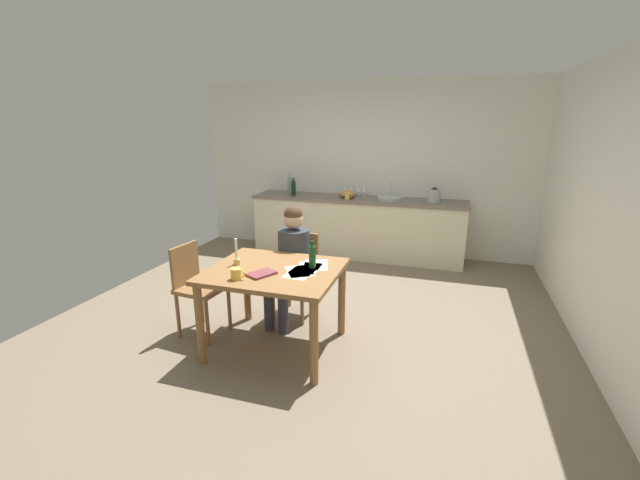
{
  "coord_description": "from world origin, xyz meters",
  "views": [
    {
      "loc": [
        1.29,
        -3.76,
        2.0
      ],
      "look_at": [
        0.09,
        0.06,
        0.85
      ],
      "focal_mm": 23.25,
      "sensor_mm": 36.0,
      "label": 1
    }
  ],
  "objects_px": {
    "bottle_vinegar": "(294,188)",
    "teacup_on_counter": "(348,196)",
    "person_seated": "(291,257)",
    "chair_at_table": "(298,270)",
    "candlestick": "(237,257)",
    "wine_bottle_on_table": "(312,257)",
    "wine_glass_back_left": "(351,189)",
    "sink_unit": "(389,198)",
    "dining_table": "(275,281)",
    "book_magazine": "(262,274)",
    "bottle_oil": "(290,185)",
    "mixing_bowl": "(347,193)",
    "stovetop_kettle": "(434,195)",
    "coffee_mug": "(236,274)",
    "wine_glass_by_kettle": "(358,189)",
    "wine_glass_near_sink": "(364,189)",
    "chair_side_empty": "(197,285)",
    "wine_glass_back_right": "(345,188)"
  },
  "relations": [
    {
      "from": "wine_glass_near_sink",
      "to": "wine_glass_back_right",
      "type": "distance_m",
      "value": 0.3
    },
    {
      "from": "book_magazine",
      "to": "teacup_on_counter",
      "type": "relative_size",
      "value": 2.07
    },
    {
      "from": "mixing_bowl",
      "to": "wine_glass_back_left",
      "type": "height_order",
      "value": "wine_glass_back_left"
    },
    {
      "from": "wine_glass_back_left",
      "to": "sink_unit",
      "type": "bearing_deg",
      "value": -13.49
    },
    {
      "from": "book_magazine",
      "to": "chair_side_empty",
      "type": "bearing_deg",
      "value": -166.71
    },
    {
      "from": "dining_table",
      "to": "stovetop_kettle",
      "type": "height_order",
      "value": "stovetop_kettle"
    },
    {
      "from": "chair_at_table",
      "to": "sink_unit",
      "type": "xyz_separation_m",
      "value": [
        0.63,
        2.16,
        0.43
      ]
    },
    {
      "from": "candlestick",
      "to": "wine_glass_by_kettle",
      "type": "bearing_deg",
      "value": 81.64
    },
    {
      "from": "chair_at_table",
      "to": "book_magazine",
      "type": "relative_size",
      "value": 3.84
    },
    {
      "from": "book_magazine",
      "to": "mixing_bowl",
      "type": "xyz_separation_m",
      "value": [
        -0.01,
        3.04,
        0.19
      ]
    },
    {
      "from": "wine_glass_back_right",
      "to": "teacup_on_counter",
      "type": "relative_size",
      "value": 1.4
    },
    {
      "from": "book_magazine",
      "to": "sink_unit",
      "type": "distance_m",
      "value": 3.11
    },
    {
      "from": "wine_glass_back_left",
      "to": "wine_glass_by_kettle",
      "type": "bearing_deg",
      "value": 0.0
    },
    {
      "from": "stovetop_kettle",
      "to": "chair_at_table",
      "type": "bearing_deg",
      "value": -120.38
    },
    {
      "from": "dining_table",
      "to": "wine_bottle_on_table",
      "type": "distance_m",
      "value": 0.4
    },
    {
      "from": "chair_side_empty",
      "to": "person_seated",
      "type": "bearing_deg",
      "value": 36.05
    },
    {
      "from": "bottle_vinegar",
      "to": "wine_glass_back_left",
      "type": "xyz_separation_m",
      "value": [
        0.85,
        0.23,
        -0.01
      ]
    },
    {
      "from": "bottle_vinegar",
      "to": "stovetop_kettle",
      "type": "distance_m",
      "value": 2.09
    },
    {
      "from": "bottle_oil",
      "to": "dining_table",
      "type": "bearing_deg",
      "value": -71.18
    },
    {
      "from": "chair_at_table",
      "to": "candlestick",
      "type": "relative_size",
      "value": 3.62
    },
    {
      "from": "wine_bottle_on_table",
      "to": "mixing_bowl",
      "type": "height_order",
      "value": "mixing_bowl"
    },
    {
      "from": "wine_bottle_on_table",
      "to": "sink_unit",
      "type": "distance_m",
      "value": 2.77
    },
    {
      "from": "candlestick",
      "to": "wine_glass_back_right",
      "type": "height_order",
      "value": "wine_glass_back_right"
    },
    {
      "from": "wine_glass_by_kettle",
      "to": "teacup_on_counter",
      "type": "relative_size",
      "value": 1.4
    },
    {
      "from": "bottle_vinegar",
      "to": "teacup_on_counter",
      "type": "bearing_deg",
      "value": -4.29
    },
    {
      "from": "wine_bottle_on_table",
      "to": "wine_glass_back_right",
      "type": "xyz_separation_m",
      "value": [
        -0.44,
        2.9,
        0.14
      ]
    },
    {
      "from": "wine_bottle_on_table",
      "to": "coffee_mug",
      "type": "bearing_deg",
      "value": -138.73
    },
    {
      "from": "dining_table",
      "to": "wine_glass_near_sink",
      "type": "height_order",
      "value": "wine_glass_near_sink"
    },
    {
      "from": "coffee_mug",
      "to": "wine_glass_near_sink",
      "type": "xyz_separation_m",
      "value": [
        0.36,
        3.34,
        0.2
      ]
    },
    {
      "from": "person_seated",
      "to": "teacup_on_counter",
      "type": "relative_size",
      "value": 10.86
    },
    {
      "from": "candlestick",
      "to": "book_magazine",
      "type": "bearing_deg",
      "value": -28.34
    },
    {
      "from": "coffee_mug",
      "to": "mixing_bowl",
      "type": "xyz_separation_m",
      "value": [
        0.14,
        3.19,
        0.15
      ]
    },
    {
      "from": "dining_table",
      "to": "person_seated",
      "type": "bearing_deg",
      "value": 97.16
    },
    {
      "from": "mixing_bowl",
      "to": "chair_at_table",
      "type": "bearing_deg",
      "value": -90.12
    },
    {
      "from": "chair_at_table",
      "to": "stovetop_kettle",
      "type": "relative_size",
      "value": 3.97
    },
    {
      "from": "chair_at_table",
      "to": "stovetop_kettle",
      "type": "distance_m",
      "value": 2.54
    },
    {
      "from": "book_magazine",
      "to": "teacup_on_counter",
      "type": "bearing_deg",
      "value": 116.99
    },
    {
      "from": "chair_at_table",
      "to": "wine_bottle_on_table",
      "type": "xyz_separation_m",
      "value": [
        0.37,
        -0.6,
        0.38
      ]
    },
    {
      "from": "teacup_on_counter",
      "to": "wine_glass_by_kettle",
      "type": "bearing_deg",
      "value": 73.33
    },
    {
      "from": "dining_table",
      "to": "chair_at_table",
      "type": "distance_m",
      "value": 0.75
    },
    {
      "from": "chair_side_empty",
      "to": "bottle_oil",
      "type": "bearing_deg",
      "value": 93.34
    },
    {
      "from": "chair_at_table",
      "to": "stovetop_kettle",
      "type": "xyz_separation_m",
      "value": [
        1.26,
        2.15,
        0.51
      ]
    },
    {
      "from": "wine_glass_near_sink",
      "to": "teacup_on_counter",
      "type": "distance_m",
      "value": 0.36
    },
    {
      "from": "sink_unit",
      "to": "wine_glass_back_left",
      "type": "xyz_separation_m",
      "value": [
        -0.61,
        0.15,
        0.09
      ]
    },
    {
      "from": "person_seated",
      "to": "bottle_vinegar",
      "type": "bearing_deg",
      "value": 110.1
    },
    {
      "from": "candlestick",
      "to": "stovetop_kettle",
      "type": "distance_m",
      "value": 3.28
    },
    {
      "from": "wine_bottle_on_table",
      "to": "wine_glass_by_kettle",
      "type": "height_order",
      "value": "wine_glass_by_kettle"
    },
    {
      "from": "coffee_mug",
      "to": "wine_glass_by_kettle",
      "type": "height_order",
      "value": "wine_glass_by_kettle"
    },
    {
      "from": "person_seated",
      "to": "teacup_on_counter",
      "type": "distance_m",
      "value": 2.17
    },
    {
      "from": "bottle_oil",
      "to": "mixing_bowl",
      "type": "relative_size",
      "value": 1.17
    }
  ]
}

